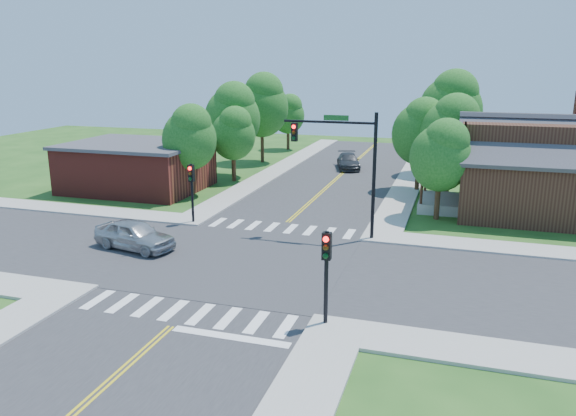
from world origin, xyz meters
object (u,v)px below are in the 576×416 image
(signal_pole_se, at_px, (326,261))
(car_dgrey, at_px, (348,162))
(car_silver, at_px, (135,235))
(signal_mast_ne, at_px, (345,154))
(signal_pole_nw, at_px, (191,182))
(house_ne, at_px, (541,165))

(signal_pole_se, height_order, car_dgrey, signal_pole_se)
(car_silver, xyz_separation_m, car_dgrey, (6.37, 26.52, -0.09))
(car_dgrey, bearing_deg, signal_pole_se, -96.07)
(signal_pole_se, distance_m, car_silver, 13.38)
(signal_mast_ne, bearing_deg, signal_pole_nw, -179.93)
(house_ne, bearing_deg, car_dgrey, 140.50)
(signal_pole_nw, bearing_deg, car_dgrey, 75.04)
(signal_mast_ne, xyz_separation_m, house_ne, (11.19, 8.65, -1.52))
(signal_pole_nw, relative_size, house_ne, 0.29)
(signal_mast_ne, height_order, car_dgrey, signal_mast_ne)
(signal_pole_se, distance_m, house_ne, 22.03)
(car_silver, bearing_deg, house_ne, -44.77)
(signal_pole_se, bearing_deg, house_ne, 64.42)
(signal_pole_se, distance_m, signal_pole_nw, 15.84)
(car_dgrey, bearing_deg, car_silver, -119.35)
(signal_mast_ne, bearing_deg, house_ne, 37.68)
(house_ne, bearing_deg, signal_pole_se, -115.58)
(signal_pole_se, xyz_separation_m, house_ne, (9.51, 19.86, 0.67))
(signal_mast_ne, xyz_separation_m, signal_pole_nw, (-9.51, -0.01, -2.19))
(house_ne, bearing_deg, signal_pole_nw, -157.31)
(signal_pole_se, relative_size, house_ne, 0.29)
(signal_pole_se, bearing_deg, signal_mast_ne, 98.56)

